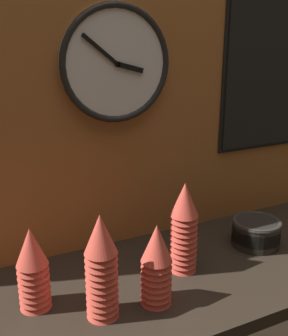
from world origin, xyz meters
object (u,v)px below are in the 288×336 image
Objects in this scene: bowl_stack_right at (256,231)px; wall_clock at (116,64)px; cup_stack_center at (156,265)px; cup_stack_left at (33,269)px; cup_stack_center_left at (101,267)px; cup_stack_center_right at (184,227)px; menu_board at (269,67)px.

wall_clock is at bearing 152.66° from bowl_stack_right.
wall_clock reaches higher than cup_stack_center.
wall_clock is (4.26, 34.21, 47.69)cm from cup_stack_center.
cup_stack_left is at bearing -179.08° from bowl_stack_right.
cup_stack_center_left is 0.79× the size of wall_clock.
cup_stack_center is 1.38× the size of bowl_stack_right.
cup_stack_center is (-14.68, -10.81, -2.63)cm from cup_stack_center_right.
menu_board is at bearing 26.33° from cup_stack_center_right.
menu_board is at bearing 48.54° from bowl_stack_right.
cup_stack_left reaches higher than bowl_stack_right.
cup_stack_center_right is 30.70cm from cup_stack_center_left.
cup_stack_center is 14.75cm from cup_stack_center_left.
wall_clock is at bearing 60.47° from cup_stack_center_left.
cup_stack_center_right is 18.42cm from cup_stack_center.
cup_stack_center_left is (14.28, -11.03, 2.63)cm from cup_stack_left.
cup_stack_center is at bearing -4.59° from cup_stack_center_left.
bowl_stack_right is 58.65cm from menu_board.
cup_stack_center is at bearing -97.09° from wall_clock.
wall_clock is 59.59cm from menu_board.
cup_stack_left is 0.81× the size of cup_stack_center_left.
cup_stack_center_left is 95.03cm from menu_board.
cup_stack_center_left is 60.95cm from bowl_stack_right.
cup_stack_center_right reaches higher than cup_stack_center.
menu_board reaches higher than cup_stack_left.
cup_stack_center_left is at bearing 175.41° from cup_stack_center.
cup_stack_center_left reaches higher than cup_stack_center.
cup_stack_center reaches higher than bowl_stack_right.
cup_stack_center is 85.35cm from menu_board.
menu_board is (78.22, 33.93, 41.95)cm from cup_stack_center_left.
cup_stack_left is at bearing 142.33° from cup_stack_center_left.
cup_stack_center_right is (43.43, -1.39, 2.63)cm from cup_stack_left.
cup_stack_center_left is (-29.14, -9.64, 0.00)cm from cup_stack_center_right.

